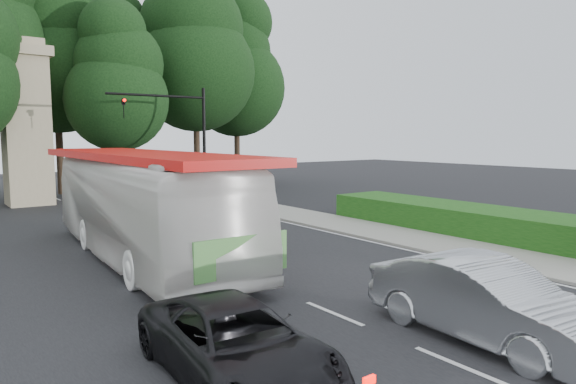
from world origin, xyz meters
TOP-DOWN VIEW (x-y plane):
  - ground at (0.00, 0.00)m, footprint 120.00×120.00m
  - road_surface at (0.00, 12.00)m, footprint 14.00×80.00m
  - sidewalk_right at (8.50, 12.00)m, footprint 3.00×80.00m
  - hedge at (11.50, 8.00)m, footprint 3.00×14.00m
  - traffic_signal_mast at (5.68, 24.00)m, footprint 6.10×0.35m
  - monument at (-2.00, 30.00)m, footprint 3.00×3.00m
  - tree_center_right at (1.00, 35.00)m, footprint 9.24×9.24m
  - tree_east_near at (6.00, 37.00)m, footprint 8.12×8.12m
  - tree_east_mid at (11.00, 33.00)m, footprint 9.52×9.52m
  - tree_far_east at (16.00, 35.00)m, footprint 8.68×8.68m
  - tree_monument_right at (3.50, 29.50)m, footprint 6.72×6.72m
  - transit_bus at (-1.52, 12.22)m, footprint 4.03×13.52m
  - sedan_silver at (1.50, 0.96)m, footprint 2.09×5.30m
  - suv_charcoal at (-3.59, 2.55)m, footprint 2.54×4.97m

SIDE VIEW (x-z plane):
  - ground at x=0.00m, z-range 0.00..0.00m
  - road_surface at x=0.00m, z-range 0.00..0.02m
  - sidewalk_right at x=8.50m, z-range 0.00..0.12m
  - hedge at x=11.50m, z-range 0.00..1.20m
  - suv_charcoal at x=-3.59m, z-range 0.00..1.34m
  - sedan_silver at x=1.50m, z-range 0.00..1.72m
  - transit_bus at x=-1.52m, z-range 0.00..3.72m
  - traffic_signal_mast at x=5.68m, z-range 1.07..8.27m
  - monument at x=-2.00m, z-range 0.08..10.13m
  - tree_monument_right at x=3.50m, z-range 1.41..14.61m
  - tree_east_near at x=6.00m, z-range 1.71..17.66m
  - tree_far_east at x=16.00m, z-range 1.83..18.88m
  - tree_center_right at x=1.00m, z-range 1.94..20.09m
  - tree_east_mid at x=11.00m, z-range 2.00..20.70m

